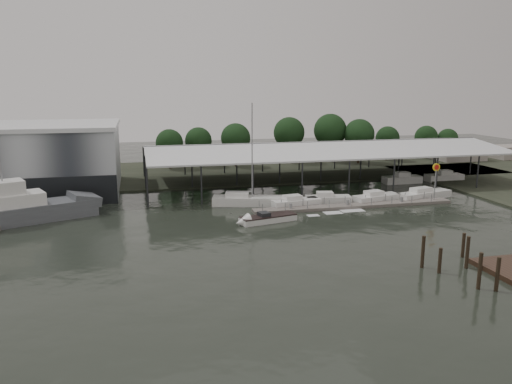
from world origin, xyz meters
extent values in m
plane|color=black|center=(0.00, 0.00, 0.00)|extent=(200.00, 200.00, 0.00)
cube|color=#363A2C|center=(0.00, 42.00, 0.10)|extent=(140.00, 30.00, 0.30)
cube|color=#AFB5BA|center=(-28.00, 30.00, 5.00)|extent=(24.00, 20.00, 10.00)
cube|color=black|center=(-28.00, 19.95, 2.00)|extent=(24.00, 0.30, 4.00)
cube|color=silver|center=(-28.00, 30.00, 10.20)|extent=(24.50, 20.50, 0.60)
cube|color=#292B2E|center=(17.00, 28.00, 6.76)|extent=(58.00, 0.40, 0.30)
cylinder|color=#292B2E|center=(-12.00, 16.50, 2.75)|extent=(0.24, 0.24, 5.50)
cylinder|color=#292B2E|center=(-12.00, 39.50, 2.75)|extent=(0.24, 0.24, 5.50)
cylinder|color=#292B2E|center=(46.00, 39.50, 2.75)|extent=(0.24, 0.24, 5.50)
cube|color=slate|center=(15.00, 10.00, 0.20)|extent=(28.00, 2.00, 0.40)
cylinder|color=gray|center=(2.00, 9.10, 0.80)|extent=(0.10, 0.10, 1.20)
cylinder|color=gray|center=(28.00, 10.90, 0.80)|extent=(0.10, 0.10, 1.20)
cube|color=gray|center=(14.00, 10.00, 0.70)|extent=(0.30, 0.30, 0.70)
cylinder|color=gray|center=(27.00, 10.00, 2.50)|extent=(0.16, 0.16, 5.00)
cylinder|color=yellow|center=(27.00, 10.00, 5.00)|extent=(1.10, 0.12, 1.10)
cylinder|color=red|center=(27.00, 9.93, 5.00)|extent=(0.70, 0.05, 0.70)
cube|color=gray|center=(55.00, 45.00, 2.00)|extent=(10.00, 8.00, 4.00)
cube|color=gray|center=(68.00, 44.00, 1.50)|extent=(8.00, 6.00, 3.00)
cube|color=#585C62|center=(-27.45, 12.13, 0.90)|extent=(18.62, 11.14, 2.40)
cube|color=#585C62|center=(-20.00, 15.26, 1.90)|extent=(4.84, 5.22, 1.86)
cube|color=silver|center=(-28.46, 11.70, 2.69)|extent=(9.36, 6.69, 1.80)
cube|color=silver|center=(-28.46, 11.70, 4.39)|extent=(5.26, 4.57, 1.61)
cylinder|color=gray|center=(-28.46, 11.70, 6.79)|extent=(0.18, 0.18, 3.50)
cube|color=white|center=(1.42, 14.58, 0.50)|extent=(10.12, 5.13, 1.40)
cube|color=silver|center=(-0.08, 15.00, 1.40)|extent=(3.50, 2.57, 0.80)
cylinder|color=gray|center=(1.89, 14.45, 7.42)|extent=(0.16, 0.16, 12.79)
cylinder|color=gray|center=(0.20, 14.92, 1.90)|extent=(3.40, 1.06, 0.12)
cube|color=white|center=(1.78, 5.60, 0.35)|extent=(7.22, 3.56, 0.90)
cone|color=white|center=(-1.53, 4.80, 0.35)|extent=(2.02, 2.32, 2.00)
cube|color=black|center=(1.78, 5.60, 0.75)|extent=(7.24, 3.62, 0.12)
cube|color=#292B2E|center=(1.24, 5.47, 1.00)|extent=(1.49, 1.64, 0.50)
cube|color=silver|center=(8.07, 7.11, 0.02)|extent=(2.30, 1.50, 0.04)
cube|color=silver|center=(10.99, 7.81, 0.02)|extent=(3.10, 2.00, 0.04)
cube|color=silver|center=(13.91, 8.51, 0.02)|extent=(3.90, 2.50, 0.04)
cube|color=white|center=(7.40, 12.00, 0.50)|extent=(6.85, 2.95, 1.10)
cube|color=silver|center=(6.90, 12.00, 1.30)|extent=(2.49, 1.86, 0.70)
cube|color=white|center=(12.41, 13.02, 0.50)|extent=(6.52, 3.28, 1.10)
cube|color=silver|center=(11.91, 13.02, 1.30)|extent=(2.43, 1.97, 0.70)
cube|color=white|center=(19.33, 12.10, 0.50)|extent=(7.29, 3.61, 1.10)
cube|color=silver|center=(18.83, 12.10, 1.30)|extent=(2.73, 2.08, 0.70)
cube|color=white|center=(27.00, 12.55, 0.50)|extent=(9.14, 4.34, 1.10)
cube|color=silver|center=(26.50, 12.55, 1.30)|extent=(3.41, 2.33, 0.70)
cylinder|color=#2D2116|center=(14.99, -13.63, 1.17)|extent=(0.32, 0.32, 3.54)
cylinder|color=#2D2116|center=(14.04, -18.66, 1.10)|extent=(0.32, 0.32, 3.40)
cylinder|color=#2D2116|center=(11.94, -14.12, 0.83)|extent=(0.32, 0.32, 2.86)
cylinder|color=#2D2116|center=(11.22, -12.58, 1.17)|extent=(0.32, 0.32, 3.55)
cylinder|color=#2D2116|center=(16.51, -10.98, 0.89)|extent=(0.32, 0.32, 2.98)
cylinder|color=#2D2116|center=(12.93, -17.97, 1.22)|extent=(0.32, 0.32, 3.65)
cylinder|color=black|center=(-6.87, 47.31, 1.88)|extent=(0.50, 0.50, 3.76)
sphere|color=#1D3C18|center=(-6.87, 47.31, 5.27)|extent=(5.27, 5.27, 5.27)
cylinder|color=black|center=(-1.05, 48.85, 1.91)|extent=(0.50, 0.50, 3.83)
sphere|color=#1D3C18|center=(-1.05, 48.85, 5.36)|extent=(5.36, 5.36, 5.36)
cylinder|color=black|center=(6.13, 46.97, 2.11)|extent=(0.50, 0.50, 4.21)
sphere|color=#1D3C18|center=(6.13, 46.97, 5.90)|extent=(5.90, 5.90, 5.90)
cylinder|color=black|center=(18.09, 49.71, 2.32)|extent=(0.50, 0.50, 4.63)
sphere|color=#1D3C18|center=(18.09, 49.71, 6.49)|extent=(6.49, 6.49, 6.49)
cylinder|color=black|center=(26.78, 48.55, 2.47)|extent=(0.50, 0.50, 4.94)
sphere|color=#1D3C18|center=(26.78, 48.55, 6.91)|extent=(6.91, 6.91, 6.91)
cylinder|color=black|center=(31.97, 45.41, 2.24)|extent=(0.50, 0.50, 4.47)
sphere|color=#1D3C18|center=(31.97, 45.41, 6.26)|extent=(6.26, 6.26, 6.26)
cylinder|color=black|center=(39.55, 47.40, 1.81)|extent=(0.50, 0.50, 3.62)
sphere|color=#1D3C18|center=(39.55, 47.40, 5.06)|extent=(5.06, 5.06, 5.06)
cylinder|color=black|center=(49.40, 48.24, 1.78)|extent=(0.50, 0.50, 3.57)
sphere|color=#1D3C18|center=(49.40, 48.24, 5.00)|extent=(5.00, 5.00, 5.00)
cylinder|color=black|center=(54.25, 47.41, 1.62)|extent=(0.50, 0.50, 3.24)
sphere|color=#1D3C18|center=(54.25, 47.41, 4.54)|extent=(4.54, 4.54, 4.54)
camera|label=1|loc=(-13.21, -50.23, 15.89)|focal=35.00mm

